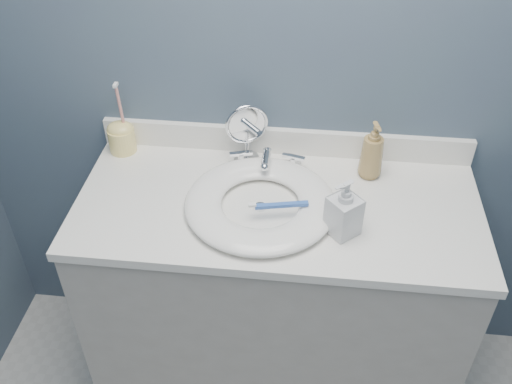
# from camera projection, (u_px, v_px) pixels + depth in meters

# --- Properties ---
(back_wall) EXTENTS (2.20, 0.02, 2.40)m
(back_wall) POSITION_uv_depth(u_px,v_px,m) (288.00, 64.00, 1.72)
(back_wall) COLOR #445166
(back_wall) RESTS_ON ground
(vanity_cabinet) EXTENTS (1.20, 0.55, 0.85)m
(vanity_cabinet) POSITION_uv_depth(u_px,v_px,m) (275.00, 301.00, 2.00)
(vanity_cabinet) COLOR #AFA8A0
(vanity_cabinet) RESTS_ON ground
(countertop) EXTENTS (1.22, 0.57, 0.03)m
(countertop) POSITION_uv_depth(u_px,v_px,m) (278.00, 206.00, 1.72)
(countertop) COLOR white
(countertop) RESTS_ON vanity_cabinet
(backsplash) EXTENTS (1.22, 0.02, 0.09)m
(backsplash) POSITION_uv_depth(u_px,v_px,m) (285.00, 141.00, 1.89)
(backsplash) COLOR white
(backsplash) RESTS_ON countertop
(basin) EXTENTS (0.45, 0.45, 0.04)m
(basin) POSITION_uv_depth(u_px,v_px,m) (260.00, 203.00, 1.68)
(basin) COLOR white
(basin) RESTS_ON countertop
(drain) EXTENTS (0.04, 0.04, 0.01)m
(drain) POSITION_uv_depth(u_px,v_px,m) (260.00, 207.00, 1.69)
(drain) COLOR silver
(drain) RESTS_ON countertop
(faucet) EXTENTS (0.25, 0.13, 0.07)m
(faucet) POSITION_uv_depth(u_px,v_px,m) (267.00, 161.00, 1.83)
(faucet) COLOR silver
(faucet) RESTS_ON countertop
(makeup_mirror) EXTENTS (0.13, 0.08, 0.21)m
(makeup_mirror) POSITION_uv_depth(u_px,v_px,m) (247.00, 130.00, 1.81)
(makeup_mirror) COLOR silver
(makeup_mirror) RESTS_ON countertop
(soap_bottle_amber) EXTENTS (0.09, 0.09, 0.19)m
(soap_bottle_amber) POSITION_uv_depth(u_px,v_px,m) (372.00, 150.00, 1.76)
(soap_bottle_amber) COLOR #9E7F47
(soap_bottle_amber) RESTS_ON countertop
(soap_bottle_clear) EXTENTS (0.11, 0.11, 0.18)m
(soap_bottle_clear) POSITION_uv_depth(u_px,v_px,m) (344.00, 208.00, 1.56)
(soap_bottle_clear) COLOR silver
(soap_bottle_clear) RESTS_ON countertop
(toothbrush_holder) EXTENTS (0.09, 0.09, 0.26)m
(toothbrush_holder) POSITION_uv_depth(u_px,v_px,m) (121.00, 136.00, 1.89)
(toothbrush_holder) COLOR #FCE47E
(toothbrush_holder) RESTS_ON countertop
(toothbrush_lying) EXTENTS (0.17, 0.05, 0.02)m
(toothbrush_lying) POSITION_uv_depth(u_px,v_px,m) (279.00, 205.00, 1.64)
(toothbrush_lying) COLOR #335DB5
(toothbrush_lying) RESTS_ON basin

